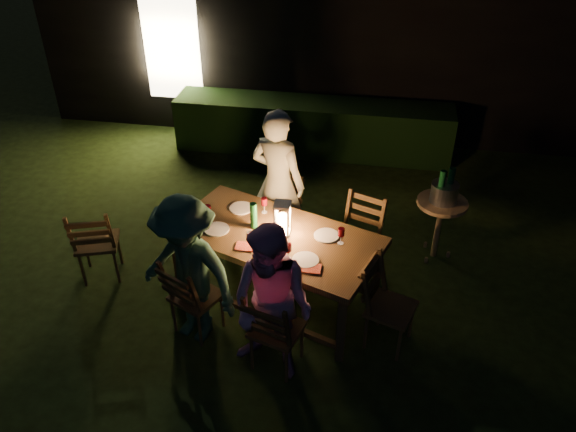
% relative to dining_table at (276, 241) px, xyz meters
% --- Properties ---
extents(garden_envelope, '(40.00, 40.00, 3.20)m').
position_rel_dining_table_xyz_m(garden_envelope, '(0.40, 5.89, 0.81)').
color(garden_envelope, black).
rests_on(garden_envelope, ground).
extents(dining_table, '(2.27, 1.65, 0.85)m').
position_rel_dining_table_xyz_m(dining_table, '(0.00, 0.00, 0.00)').
color(dining_table, '#50321A').
rests_on(dining_table, ground).
extents(chair_near_left, '(0.58, 0.59, 0.95)m').
position_rel_dining_table_xyz_m(chair_near_left, '(-0.69, -0.57, -0.48)').
color(chair_near_left, '#50321A').
rests_on(chair_near_left, ground).
extents(chair_near_right, '(0.54, 0.56, 0.96)m').
position_rel_dining_table_xyz_m(chair_near_right, '(0.16, -0.88, -0.48)').
color(chair_near_right, '#50321A').
rests_on(chair_near_right, ground).
extents(chair_far_left, '(0.60, 0.61, 0.99)m').
position_rel_dining_table_xyz_m(chair_far_left, '(-0.16, 0.88, -0.47)').
color(chair_far_left, '#50321A').
rests_on(chair_far_left, ground).
extents(chair_far_right, '(0.58, 0.60, 0.99)m').
position_rel_dining_table_xyz_m(chair_far_right, '(0.78, 0.54, -0.47)').
color(chair_far_right, '#50321A').
rests_on(chair_far_right, ground).
extents(chair_end, '(0.57, 0.55, 0.96)m').
position_rel_dining_table_xyz_m(chair_end, '(1.16, -0.42, -0.48)').
color(chair_end, '#50321A').
rests_on(chair_end, ground).
extents(chair_spare, '(0.57, 0.59, 0.98)m').
position_rel_dining_table_xyz_m(chair_spare, '(-1.98, 0.06, -0.47)').
color(chair_spare, '#50321A').
rests_on(chair_spare, ground).
extents(person_house_side, '(0.75, 0.62, 1.77)m').
position_rel_dining_table_xyz_m(person_house_side, '(-0.15, 0.92, 0.12)').
color(person_house_side, beige).
rests_on(person_house_side, ground).
extents(person_opp_right, '(0.92, 0.82, 1.57)m').
position_rel_dining_table_xyz_m(person_opp_right, '(0.15, -0.92, 0.02)').
color(person_opp_right, '#CC8CC0').
rests_on(person_opp_right, ground).
extents(person_opp_left, '(1.16, 0.90, 1.58)m').
position_rel_dining_table_xyz_m(person_opp_left, '(-0.70, -0.62, 0.02)').
color(person_opp_left, '#2D5A44').
rests_on(person_opp_left, ground).
extents(lantern, '(0.16, 0.16, 0.35)m').
position_rel_dining_table_xyz_m(lantern, '(0.06, 0.03, 0.24)').
color(lantern, white).
rests_on(lantern, dining_table).
extents(plate_far_left, '(0.25, 0.25, 0.01)m').
position_rel_dining_table_xyz_m(plate_far_left, '(-0.44, 0.39, 0.09)').
color(plate_far_left, white).
rests_on(plate_far_left, dining_table).
extents(plate_near_left, '(0.25, 0.25, 0.01)m').
position_rel_dining_table_xyz_m(plate_near_left, '(-0.59, -0.02, 0.09)').
color(plate_near_left, white).
rests_on(plate_near_left, dining_table).
extents(plate_far_right, '(0.25, 0.25, 0.01)m').
position_rel_dining_table_xyz_m(plate_far_right, '(0.50, 0.05, 0.09)').
color(plate_far_right, white).
rests_on(plate_far_right, dining_table).
extents(plate_near_right, '(0.25, 0.25, 0.01)m').
position_rel_dining_table_xyz_m(plate_near_right, '(0.35, -0.36, 0.09)').
color(plate_near_right, white).
rests_on(plate_near_right, dining_table).
extents(wineglass_a, '(0.06, 0.06, 0.18)m').
position_rel_dining_table_xyz_m(wineglass_a, '(-0.19, 0.37, 0.17)').
color(wineglass_a, '#59070F').
rests_on(wineglass_a, dining_table).
extents(wineglass_b, '(0.06, 0.06, 0.18)m').
position_rel_dining_table_xyz_m(wineglass_b, '(-0.72, 0.13, 0.17)').
color(wineglass_b, '#59070F').
rests_on(wineglass_b, dining_table).
extents(wineglass_c, '(0.06, 0.06, 0.18)m').
position_rel_dining_table_xyz_m(wineglass_c, '(0.19, -0.37, 0.17)').
color(wineglass_c, '#59070F').
rests_on(wineglass_c, dining_table).
extents(wineglass_d, '(0.06, 0.06, 0.18)m').
position_rel_dining_table_xyz_m(wineglass_d, '(0.64, -0.04, 0.17)').
color(wineglass_d, '#59070F').
rests_on(wineglass_d, dining_table).
extents(wineglass_e, '(0.06, 0.06, 0.18)m').
position_rel_dining_table_xyz_m(wineglass_e, '(-0.20, -0.25, 0.17)').
color(wineglass_e, silver).
rests_on(wineglass_e, dining_table).
extents(bottle_table, '(0.07, 0.07, 0.28)m').
position_rel_dining_table_xyz_m(bottle_table, '(-0.24, 0.08, 0.22)').
color(bottle_table, '#0F471E').
rests_on(bottle_table, dining_table).
extents(napkin_left, '(0.18, 0.14, 0.01)m').
position_rel_dining_table_xyz_m(napkin_left, '(-0.25, -0.25, 0.09)').
color(napkin_left, red).
rests_on(napkin_left, dining_table).
extents(napkin_right, '(0.18, 0.14, 0.01)m').
position_rel_dining_table_xyz_m(napkin_right, '(0.42, -0.47, 0.09)').
color(napkin_right, red).
rests_on(napkin_right, dining_table).
extents(phone, '(0.14, 0.07, 0.01)m').
position_rel_dining_table_xyz_m(phone, '(-0.68, -0.07, 0.09)').
color(phone, black).
rests_on(phone, dining_table).
extents(side_table, '(0.56, 0.56, 0.76)m').
position_rel_dining_table_xyz_m(side_table, '(1.68, 1.06, -0.10)').
color(side_table, brown).
rests_on(side_table, ground).
extents(ice_bucket, '(0.30, 0.30, 0.22)m').
position_rel_dining_table_xyz_m(ice_bucket, '(1.68, 1.06, 0.10)').
color(ice_bucket, '#A5A8AD').
rests_on(ice_bucket, side_table).
extents(bottle_bucket_a, '(0.07, 0.07, 0.32)m').
position_rel_dining_table_xyz_m(bottle_bucket_a, '(1.63, 1.02, 0.15)').
color(bottle_bucket_a, '#0F471E').
rests_on(bottle_bucket_a, side_table).
extents(bottle_bucket_b, '(0.07, 0.07, 0.32)m').
position_rel_dining_table_xyz_m(bottle_bucket_b, '(1.73, 1.10, 0.15)').
color(bottle_bucket_b, '#0F471E').
rests_on(bottle_bucket_b, side_table).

